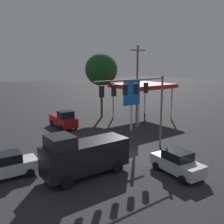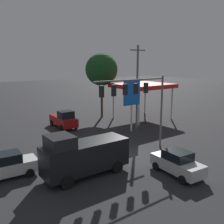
% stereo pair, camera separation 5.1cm
% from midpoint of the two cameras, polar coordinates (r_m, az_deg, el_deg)
% --- Properties ---
extents(ground_plane, '(200.00, 200.00, 0.00)m').
position_cam_midpoint_polar(ground_plane, '(24.24, 2.89, -9.74)').
color(ground_plane, '#262628').
extents(traffic_signal_assembly, '(8.31, 0.43, 7.41)m').
position_cam_midpoint_polar(traffic_signal_assembly, '(23.54, 5.67, 3.99)').
color(traffic_signal_assembly, slate).
rests_on(traffic_signal_assembly, ground).
extents(utility_pole, '(2.40, 0.26, 10.76)m').
position_cam_midpoint_polar(utility_pole, '(32.16, 5.82, 5.87)').
color(utility_pole, slate).
rests_on(utility_pole, ground).
extents(gas_station_canopy, '(8.00, 7.18, 5.47)m').
position_cam_midpoint_polar(gas_station_canopy, '(38.64, 7.05, 5.89)').
color(gas_station_canopy, red).
rests_on(gas_station_canopy, ground).
extents(price_sign, '(2.50, 0.27, 6.48)m').
position_cam_midpoint_polar(price_sign, '(31.30, 4.58, 3.89)').
color(price_sign, silver).
rests_on(price_sign, ground).
extents(sedan_waiting, '(2.32, 4.52, 1.93)m').
position_cam_midpoint_polar(sedan_waiting, '(20.65, 14.74, -11.13)').
color(sedan_waiting, silver).
rests_on(sedan_waiting, ground).
extents(pickup_parked, '(2.40, 5.26, 2.40)m').
position_cam_midpoint_polar(pickup_parked, '(34.16, -10.92, -1.71)').
color(pickup_parked, maroon).
rests_on(pickup_parked, ground).
extents(delivery_truck, '(6.81, 2.58, 3.58)m').
position_cam_midpoint_polar(delivery_truck, '(19.59, -6.41, -9.74)').
color(delivery_truck, black).
rests_on(delivery_truck, ground).
extents(sedan_far, '(4.50, 2.26, 1.93)m').
position_cam_midpoint_polar(sedan_far, '(21.07, -22.74, -11.21)').
color(sedan_far, silver).
rests_on(sedan_far, ground).
extents(street_tree, '(5.03, 5.03, 10.08)m').
position_cam_midpoint_polar(street_tree, '(39.42, -2.37, 9.64)').
color(street_tree, '#4C331E').
rests_on(street_tree, ground).
extents(fire_hydrant, '(0.24, 0.24, 0.88)m').
position_cam_midpoint_polar(fire_hydrant, '(24.58, 15.22, -8.74)').
color(fire_hydrant, gold).
rests_on(fire_hydrant, ground).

